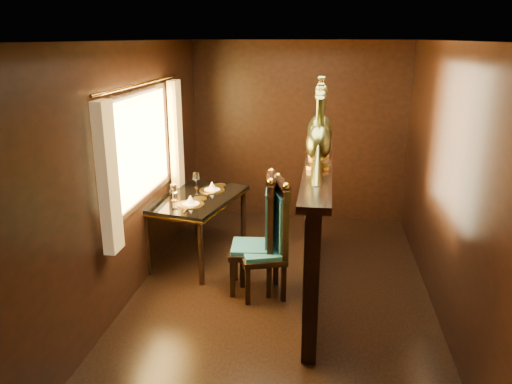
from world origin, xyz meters
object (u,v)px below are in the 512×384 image
chair_right (263,230)px  peacock_left (319,128)px  dining_table (198,202)px  chair_left (274,235)px  peacock_right (320,116)px

chair_right → peacock_left: (0.53, -0.16, 1.09)m
dining_table → chair_right: 1.07m
chair_left → peacock_right: bearing=29.1°
dining_table → chair_left: chair_left is taller
dining_table → chair_left: (0.97, -0.72, -0.06)m
chair_left → peacock_left: size_ratio=1.60×
chair_left → chair_right: 0.14m
chair_left → chair_right: size_ratio=0.98×
chair_left → peacock_right: size_ratio=1.50×
chair_right → peacock_left: peacock_left is taller
chair_left → peacock_right: peacock_right is taller
peacock_left → chair_left: bearing=168.0°
dining_table → peacock_left: 1.91m
chair_left → peacock_left: (0.41, -0.09, 1.10)m
dining_table → peacock_right: 1.77m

